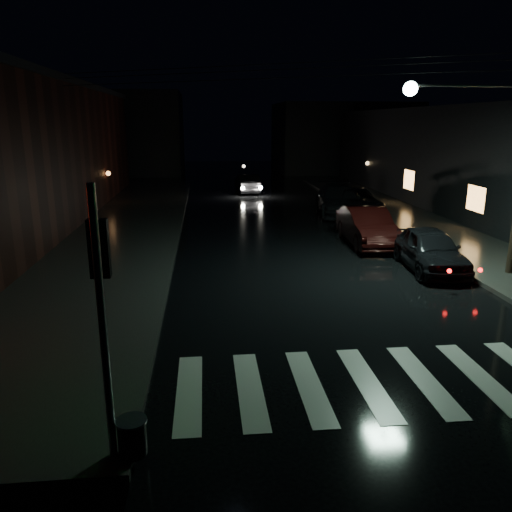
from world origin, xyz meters
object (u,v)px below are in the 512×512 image
object	(u,v)px
parked_car_b	(367,226)
oncoming_car	(247,183)
parked_car_a	(430,249)
parked_car_c	(338,200)
parked_car_d	(355,202)

from	to	relation	value
parked_car_b	oncoming_car	bearing A→B (deg)	104.75
parked_car_a	parked_car_c	xyz separation A→B (m)	(-0.34, 11.22, 0.08)
parked_car_a	parked_car_b	distance (m)	4.04
parked_car_c	parked_car_d	size ratio (longest dim) A/B	1.04
parked_car_a	oncoming_car	bearing A→B (deg)	108.05
parked_car_b	parked_car_c	distance (m)	7.34
parked_car_b	parked_car_c	world-z (taller)	parked_car_c
parked_car_a	oncoming_car	world-z (taller)	parked_car_a
parked_car_a	oncoming_car	distance (m)	21.24
parked_car_d	oncoming_car	bearing A→B (deg)	123.16
parked_car_c	oncoming_car	xyz separation A→B (m)	(-4.42, 9.49, -0.13)
parked_car_a	oncoming_car	size ratio (longest dim) A/B	1.05
parked_car_c	parked_car_b	bearing A→B (deg)	-87.45
oncoming_car	parked_car_b	bearing A→B (deg)	99.86
parked_car_b	oncoming_car	xyz separation A→B (m)	(-3.73, 16.80, -0.10)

